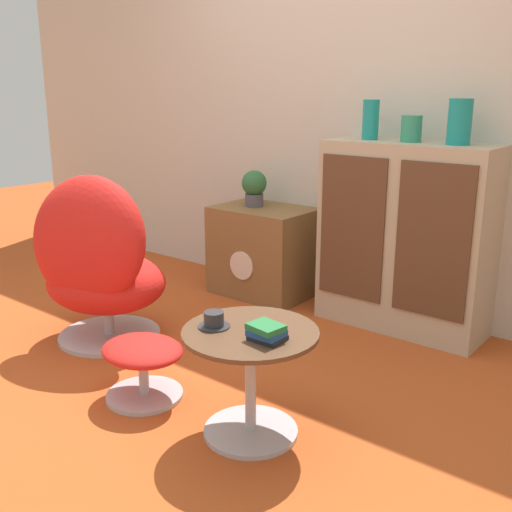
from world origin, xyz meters
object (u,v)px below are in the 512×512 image
sideboard (405,238)px  tv_console (264,251)px  vase_leftmost (371,120)px  teacup (214,321)px  potted_plant (254,187)px  egg_chair (98,264)px  vase_inner_right (460,122)px  ottoman (143,359)px  vase_inner_left (411,129)px  coffee_table (251,370)px  book_stack (267,332)px

sideboard → tv_console: bearing=-177.6°
vase_leftmost → teacup: (0.16, -1.50, -0.70)m
sideboard → potted_plant: sideboard is taller
egg_chair → vase_inner_right: bearing=40.8°
egg_chair → teacup: (1.08, -0.26, 0.03)m
ottoman → vase_inner_right: (0.78, 1.51, 0.99)m
vase_inner_left → potted_plant: (-1.06, -0.04, -0.42)m
teacup → egg_chair: bearing=166.6°
ottoman → vase_inner_left: bearing=71.1°
tv_console → egg_chair: bearing=-99.3°
coffee_table → tv_console: bearing=126.4°
vase_leftmost → potted_plant: 0.93m
ottoman → potted_plant: size_ratio=1.64×
egg_chair → vase_inner_right: 2.03m
egg_chair → vase_leftmost: bearing=53.3°
tv_console → book_stack: (1.13, -1.42, 0.19)m
coffee_table → teacup: (-0.13, -0.06, 0.20)m
vase_leftmost → vase_inner_right: vase_inner_right is taller
teacup → book_stack: bearing=6.8°
tv_console → teacup: 1.71m
ottoman → coffee_table: 0.57m
tv_console → vase_inner_right: (1.24, 0.04, 0.89)m
sideboard → vase_inner_left: size_ratio=7.51×
tv_console → coffee_table: size_ratio=1.20×
vase_inner_right → coffee_table: bearing=-98.5°
coffee_table → teacup: 0.25m
vase_inner_right → tv_console: bearing=-177.9°
egg_chair → ottoman: egg_chair is taller
tv_console → ottoman: bearing=-72.5°
egg_chair → vase_leftmost: vase_leftmost is taller
egg_chair → book_stack: 1.34m
vase_inner_right → sideboard: bearing=-179.1°
coffee_table → book_stack: (0.11, -0.03, 0.20)m
ottoman → book_stack: bearing=3.4°
sideboard → book_stack: bearing=-84.4°
tv_console → egg_chair: (-0.19, -1.19, 0.15)m
coffee_table → vase_leftmost: 1.72m
vase_inner_left → egg_chair: bearing=-133.4°
coffee_table → vase_leftmost: vase_leftmost is taller
tv_console → ottoman: size_ratio=1.65×
egg_chair → book_stack: (1.32, -0.23, 0.03)m
ottoman → teacup: teacup is taller
ottoman → potted_plant: 1.65m
vase_inner_left → tv_console: bearing=-177.4°
tv_console → book_stack: tv_console is taller
sideboard → ottoman: sideboard is taller
sideboard → teacup: (-0.09, -1.49, -0.06)m
sideboard → vase_leftmost: vase_leftmost is taller
teacup → vase_inner_right: bearing=76.9°
tv_console → ottoman: (0.46, -1.46, -0.11)m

